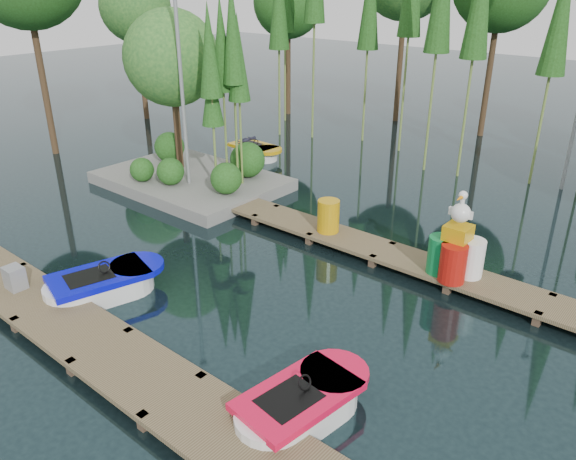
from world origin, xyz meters
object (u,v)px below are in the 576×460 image
Objects in this scene: island at (185,92)px; boat_blue at (103,285)px; yellow_barrel at (328,216)px; boat_yellow_far at (254,151)px; utility_cabinet at (15,278)px; drum_cluster at (456,252)px; boat_red at (301,406)px.

island is 8.30m from boat_blue.
island is at bearing 173.13° from yellow_barrel.
boat_yellow_far is 8.17m from yellow_barrel.
utility_cabinet is 7.85m from yellow_barrel.
boat_yellow_far is (-0.31, 3.60, -2.92)m from island.
island is 4.65m from boat_yellow_far.
yellow_barrel is (6.56, -0.79, -2.43)m from island.
yellow_barrel is (6.87, -4.39, 0.49)m from boat_yellow_far.
utility_cabinet is 10.00m from drum_cluster.
boat_blue is 5.68× the size of utility_cabinet.
boat_red is at bearing -90.36° from drum_cluster.
boat_blue is at bearing -173.71° from boat_red.
boat_yellow_far is at bearing 143.71° from boat_red.
yellow_barrel is (-3.70, 5.80, 0.49)m from boat_red.
drum_cluster reaches higher than boat_blue.
drum_cluster is at bearing -0.06° from boat_yellow_far.
island is 2.43× the size of boat_red.
boat_blue is 6.10m from yellow_barrel.
boat_blue is at bearing -42.06° from boat_yellow_far.
boat_red is 5.26× the size of utility_cabinet.
boat_yellow_far is 4.79× the size of utility_cabinet.
utility_cabinet is 0.59× the size of yellow_barrel.
utility_cabinet is at bearing -116.91° from yellow_barrel.
yellow_barrel is (2.23, 5.66, 0.48)m from boat_blue.
boat_blue is at bearing 45.27° from utility_cabinet.
boat_yellow_far reaches higher than boat_red.
utility_cabinet is at bearing -118.89° from boat_blue.
boat_yellow_far is at bearing 156.81° from drum_cluster.
utility_cabinet is (3.32, -11.39, 0.30)m from boat_yellow_far.
boat_blue is 1.91m from utility_cabinet.
drum_cluster is at bearing -5.25° from island.
boat_yellow_far reaches higher than utility_cabinet.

